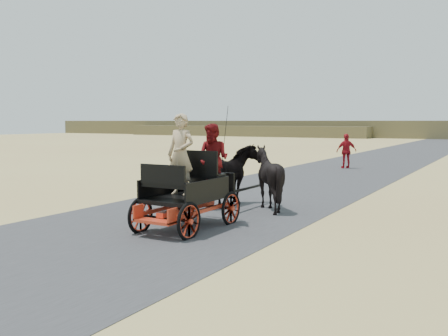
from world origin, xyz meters
The scene contains 9 objects.
ground centered at (0.00, 0.00, 0.00)m, with size 140.00×140.00×0.00m, color tan.
road centered at (0.00, 0.00, 0.01)m, with size 6.00×140.00×0.01m, color #38383A.
ridge_near centered at (-30.00, 58.00, 0.80)m, with size 40.00×4.00×1.60m, color brown.
carriage centered at (0.78, -1.68, 0.36)m, with size 1.30×2.40×0.72m, color black, non-canonical shape.
horse_left centered at (0.23, 1.32, 0.85)m, with size 0.91×2.01×1.70m, color black.
horse_right centered at (1.33, 1.32, 0.85)m, with size 1.37×1.54×1.70m, color black.
driver_man centered at (0.58, -1.63, 1.62)m, with size 0.66×0.43×1.80m, color tan.
passenger_woman centered at (1.08, -1.08, 1.51)m, with size 0.77×0.60×1.58m, color #660C0F.
pedestrian centered at (-0.26, 13.81, 0.86)m, with size 1.01×0.42×1.73m, color maroon.
Camera 1 is at (6.92, -10.62, 2.35)m, focal length 40.00 mm.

